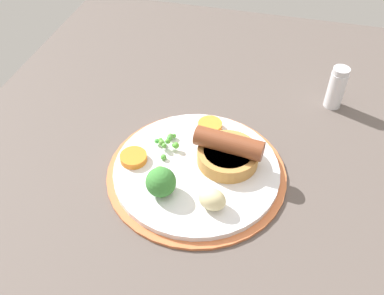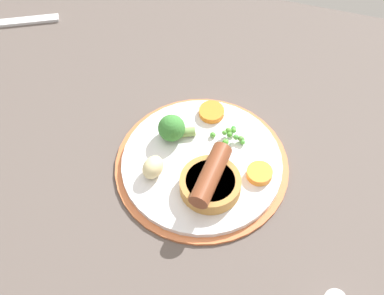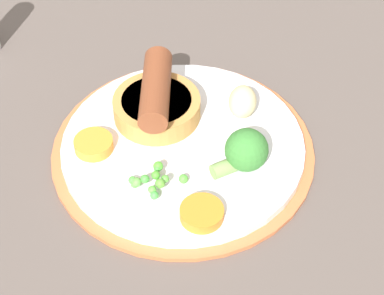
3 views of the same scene
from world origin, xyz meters
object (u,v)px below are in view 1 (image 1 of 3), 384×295
sausage_pudding (228,152)px  pea_pile (167,142)px  broccoli_floret_near (161,182)px  salt_shaker (337,88)px  potato_chunk_1 (212,199)px  carrot_slice_0 (207,125)px  dinner_plate (197,171)px  carrot_slice_4 (134,158)px

sausage_pudding → pea_pile: bearing=-178.2°
broccoli_floret_near → salt_shaker: 35.35cm
pea_pile → potato_chunk_1: bearing=43.4°
pea_pile → carrot_slice_0: size_ratio=1.45×
potato_chunk_1 → salt_shaker: size_ratio=0.50×
sausage_pudding → potato_chunk_1: 8.80cm
dinner_plate → salt_shaker: 28.89cm
sausage_pudding → broccoli_floret_near: sausage_pudding is taller
potato_chunk_1 → broccoli_floret_near: bearing=-96.8°
sausage_pudding → carrot_slice_0: sausage_pudding is taller
broccoli_floret_near → carrot_slice_0: broccoli_floret_near is taller
dinner_plate → carrot_slice_0: size_ratio=6.85×
broccoli_floret_near → carrot_slice_0: size_ratio=1.48×
sausage_pudding → carrot_slice_4: 13.92cm
carrot_slice_0 → sausage_pudding: bearing=35.2°
sausage_pudding → carrot_slice_0: bearing=131.7°
sausage_pudding → carrot_slice_0: 8.01cm
potato_chunk_1 → salt_shaker: bearing=151.5°
potato_chunk_1 → carrot_slice_0: potato_chunk_1 is taller
carrot_slice_0 → salt_shaker: (-12.85, 19.41, 1.79)cm
potato_chunk_1 → salt_shaker: salt_shaker is taller
sausage_pudding → pea_pile: (-0.78, -9.44, -1.08)cm
salt_shaker → broccoli_floret_near: bearing=-39.7°
pea_pile → carrot_slice_4: size_ratio=1.40×
salt_shaker → potato_chunk_1: bearing=-28.5°
potato_chunk_1 → carrot_slice_0: size_ratio=0.99×
dinner_plate → salt_shaker: (-21.63, 18.89, 3.20)cm
dinner_plate → broccoli_floret_near: 7.26cm
salt_shaker → carrot_slice_0: bearing=-56.5°
sausage_pudding → salt_shaker: (-19.30, 14.87, 0.42)cm
pea_pile → carrot_slice_0: pea_pile is taller
carrot_slice_4 → salt_shaker: bearing=128.5°
potato_chunk_1 → carrot_slice_4: (-5.55, -13.07, -1.03)cm
potato_chunk_1 → carrot_slice_4: size_ratio=0.95×
broccoli_floret_near → salt_shaker: bearing=118.6°
carrot_slice_0 → carrot_slice_4: bearing=-42.7°
broccoli_floret_near → potato_chunk_1: size_ratio=1.50×
dinner_plate → carrot_slice_4: carrot_slice_4 is taller
pea_pile → salt_shaker: 30.59cm
pea_pile → broccoli_floret_near: (8.69, 1.74, 1.13)cm
pea_pile → salt_shaker: salt_shaker is taller
pea_pile → carrot_slice_4: (4.01, -4.02, -0.35)cm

